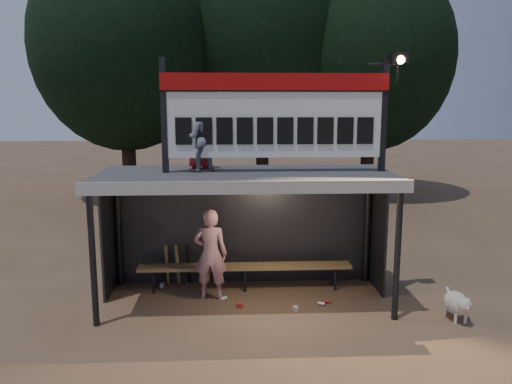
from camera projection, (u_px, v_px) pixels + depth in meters
ground at (246, 300)px, 8.91m from camera, size 80.00×80.00×0.00m
player at (211, 254)px, 8.90m from camera, size 0.65×0.47×1.65m
child_a at (198, 138)px, 8.47m from camera, size 0.69×0.63×1.15m
child_b at (200, 139)px, 8.85m from camera, size 0.58×0.45×1.06m
dugout_shelter at (245, 197)px, 8.83m from camera, size 5.10×2.08×2.32m
scoreboard_assembly at (278, 112)px, 8.35m from camera, size 4.10×0.27×1.99m
bench at (245, 267)px, 9.38m from camera, size 4.00×0.35×0.48m
tree_left at (124, 45)px, 17.60m from camera, size 6.46×6.46×9.27m
tree_mid at (263, 33)px, 19.20m from camera, size 7.22×7.22×10.36m
tree_right at (371, 57)px, 18.58m from camera, size 6.08×6.08×8.72m
dog at (457, 303)px, 8.08m from camera, size 0.36×0.81×0.49m
bats at (178, 264)px, 9.58m from camera, size 0.47×0.33×0.84m
litter at (259, 300)px, 8.84m from camera, size 3.10×1.36×0.08m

